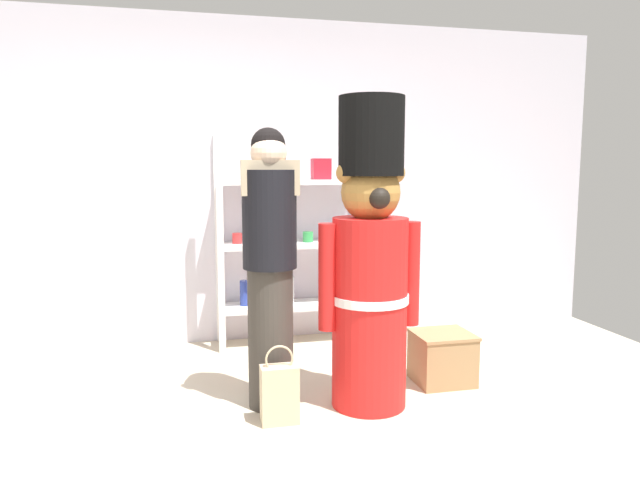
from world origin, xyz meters
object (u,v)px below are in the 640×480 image
person_shopper (270,263)px  shopping_bag (280,393)px  display_crate (442,357)px  teddy_bear_guard (370,265)px  merchandise_shelf (290,239)px

person_shopper → shopping_bag: 0.74m
shopping_bag → display_crate: size_ratio=1.18×
person_shopper → teddy_bear_guard: bearing=-11.9°
shopping_bag → person_shopper: bearing=92.3°
shopping_bag → display_crate: 1.20m
merchandise_shelf → teddy_bear_guard: 1.38m
shopping_bag → display_crate: (1.15, 0.36, -0.00)m
shopping_bag → display_crate: shopping_bag is taller
merchandise_shelf → display_crate: (0.81, -1.12, -0.68)m
teddy_bear_guard → display_crate: 0.93m
merchandise_shelf → display_crate: size_ratio=4.42×
merchandise_shelf → person_shopper: 1.28m
merchandise_shelf → display_crate: 1.54m
teddy_bear_guard → person_shopper: bearing=168.1°
merchandise_shelf → teddy_bear_guard: teddy_bear_guard is taller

